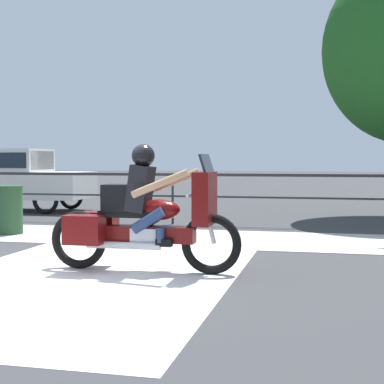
{
  "coord_description": "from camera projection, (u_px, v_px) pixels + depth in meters",
  "views": [
    {
      "loc": [
        3.25,
        -6.78,
        1.42
      ],
      "look_at": [
        1.59,
        0.49,
        1.0
      ],
      "focal_mm": 55.0,
      "sensor_mm": 36.0,
      "label": 1
    }
  ],
  "objects": [
    {
      "name": "sidewalk_band",
      "position": [
        143.0,
        236.0,
        10.72
      ],
      "size": [
        44.0,
        2.4,
        0.01
      ],
      "primitive_type": "cube",
      "color": "#B7B2A8",
      "rests_on": "ground"
    },
    {
      "name": "fence_railing",
      "position": [
        173.0,
        184.0,
        12.74
      ],
      "size": [
        36.0,
        0.05,
        1.11
      ],
      "color": "#232326",
      "rests_on": "ground"
    },
    {
      "name": "ground_plane",
      "position": [
        61.0,
        272.0,
        7.41
      ],
      "size": [
        120.0,
        120.0,
        0.0
      ],
      "primitive_type": "plane",
      "color": "#38383A"
    },
    {
      "name": "motorcycle",
      "position": [
        143.0,
        216.0,
        7.38
      ],
      "size": [
        2.5,
        0.76,
        1.61
      ],
      "rotation": [
        0.0,
        0.0,
        -0.01
      ],
      "color": "black",
      "rests_on": "ground"
    },
    {
      "name": "parked_car",
      "position": [
        12.0,
        176.0,
        16.04
      ],
      "size": [
        4.12,
        1.68,
        1.69
      ],
      "rotation": [
        0.0,
        0.0,
        0.02
      ],
      "color": "silver",
      "rests_on": "ground"
    },
    {
      "name": "crosswalk_band",
      "position": [
        88.0,
        276.0,
        7.11
      ],
      "size": [
        3.53,
        6.0,
        0.01
      ],
      "primitive_type": "cube",
      "color": "silver",
      "rests_on": "ground"
    },
    {
      "name": "trash_bin",
      "position": [
        10.0,
        210.0,
        11.04
      ],
      "size": [
        0.51,
        0.51,
        0.92
      ],
      "color": "#284C2D",
      "rests_on": "ground"
    }
  ]
}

